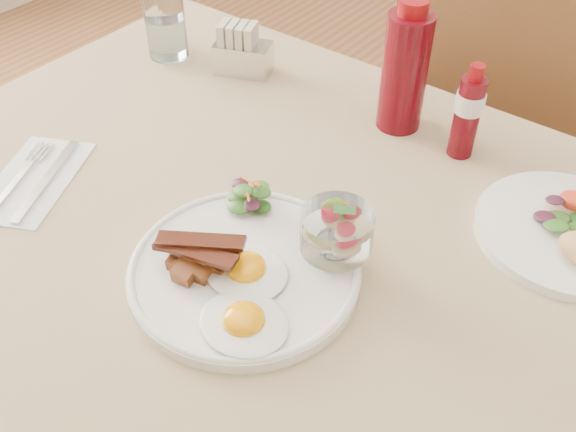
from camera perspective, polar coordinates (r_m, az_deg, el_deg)
name	(u,v)px	position (r m, az deg, el deg)	size (l,w,h in m)	color
table	(318,297)	(0.88, 2.70, -7.22)	(1.33, 0.88, 0.75)	brown
chair_far	(498,148)	(1.43, 18.16, 5.80)	(0.42, 0.42, 0.93)	brown
main_plate	(245,271)	(0.78, -3.88, -4.94)	(0.28, 0.28, 0.02)	white
fried_eggs	(245,295)	(0.73, -3.83, -6.98)	(0.17, 0.18, 0.03)	white
bacon_potato_pile	(196,258)	(0.76, -8.15, -3.68)	(0.11, 0.08, 0.04)	brown
side_salad	(249,198)	(0.84, -3.50, 1.65)	(0.07, 0.07, 0.04)	#1D4D14
fruit_cup	(337,231)	(0.74, 4.35, -1.35)	(0.09, 0.09, 0.09)	white
second_plate	(576,236)	(0.88, 24.22, -1.66)	(0.23, 0.23, 0.06)	white
ketchup_bottle	(405,70)	(0.99, 10.34, 12.63)	(0.09, 0.09, 0.20)	#4F040C
hot_sauce_bottle	(468,113)	(0.96, 15.68, 8.83)	(0.05, 0.05, 0.15)	#4F040C
sugar_caddy	(242,52)	(1.15, -4.13, 14.31)	(0.11, 0.09, 0.09)	silver
water_glass	(166,27)	(1.21, -10.81, 16.19)	(0.07, 0.07, 0.12)	white
napkin_cutlery	(34,180)	(0.98, -21.66, 3.01)	(0.18, 0.22, 0.01)	white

